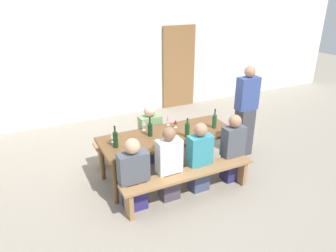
% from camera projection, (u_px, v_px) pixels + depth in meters
% --- Properties ---
extents(ground_plane, '(24.00, 24.00, 0.00)m').
position_uv_depth(ground_plane, '(168.00, 174.00, 5.29)').
color(ground_plane, gray).
extents(back_wall, '(14.00, 0.20, 3.20)m').
position_uv_depth(back_wall, '(109.00, 50.00, 7.23)').
color(back_wall, white).
rests_on(back_wall, ground).
extents(wooden_door, '(0.90, 0.06, 2.10)m').
position_uv_depth(wooden_door, '(179.00, 67.00, 8.06)').
color(wooden_door, olive).
rests_on(wooden_door, ground).
extents(tasting_table, '(2.19, 0.84, 0.75)m').
position_uv_depth(tasting_table, '(168.00, 139.00, 5.02)').
color(tasting_table, brown).
rests_on(tasting_table, ground).
extents(bench_near, '(2.09, 0.30, 0.45)m').
position_uv_depth(bench_near, '(190.00, 177.00, 4.56)').
color(bench_near, '#9E7247').
rests_on(bench_near, ground).
extents(bench_far, '(2.09, 0.30, 0.45)m').
position_uv_depth(bench_far, '(151.00, 139.00, 5.74)').
color(bench_far, '#9E7247').
rests_on(bench_far, ground).
extents(wine_bottle_0, '(0.08, 0.08, 0.32)m').
position_uv_depth(wine_bottle_0, '(150.00, 129.00, 4.91)').
color(wine_bottle_0, '#143319').
rests_on(wine_bottle_0, tasting_table).
extents(wine_bottle_1, '(0.08, 0.08, 0.32)m').
position_uv_depth(wine_bottle_1, '(187.00, 130.00, 4.86)').
color(wine_bottle_1, '#194723').
rests_on(wine_bottle_1, tasting_table).
extents(wine_bottle_2, '(0.07, 0.07, 0.34)m').
position_uv_depth(wine_bottle_2, '(115.00, 139.00, 4.54)').
color(wine_bottle_2, '#143319').
rests_on(wine_bottle_2, tasting_table).
extents(wine_bottle_3, '(0.07, 0.07, 0.34)m').
position_uv_depth(wine_bottle_3, '(214.00, 121.00, 5.19)').
color(wine_bottle_3, '#234C2D').
rests_on(wine_bottle_3, tasting_table).
extents(wine_glass_0, '(0.06, 0.06, 0.14)m').
position_uv_depth(wine_glass_0, '(175.00, 122.00, 5.21)').
color(wine_glass_0, silver).
rests_on(wine_glass_0, tasting_table).
extents(wine_glass_1, '(0.07, 0.07, 0.19)m').
position_uv_depth(wine_glass_1, '(168.00, 118.00, 5.29)').
color(wine_glass_1, silver).
rests_on(wine_glass_1, tasting_table).
extents(wine_glass_2, '(0.07, 0.07, 0.17)m').
position_uv_depth(wine_glass_2, '(144.00, 123.00, 5.10)').
color(wine_glass_2, silver).
rests_on(wine_glass_2, tasting_table).
extents(wine_glass_3, '(0.07, 0.07, 0.16)m').
position_uv_depth(wine_glass_3, '(113.00, 135.00, 4.70)').
color(wine_glass_3, silver).
rests_on(wine_glass_3, tasting_table).
extents(seated_guest_near_0, '(0.42, 0.24, 1.09)m').
position_uv_depth(seated_guest_near_0, '(134.00, 176.00, 4.29)').
color(seated_guest_near_0, navy).
rests_on(seated_guest_near_0, ground).
extents(seated_guest_near_1, '(0.36, 0.24, 1.15)m').
position_uv_depth(seated_guest_near_1, '(169.00, 166.00, 4.50)').
color(seated_guest_near_1, '#453F4B').
rests_on(seated_guest_near_1, ground).
extents(seated_guest_near_2, '(0.36, 0.24, 1.12)m').
position_uv_depth(seated_guest_near_2, '(199.00, 159.00, 4.71)').
color(seated_guest_near_2, '#3E496A').
rests_on(seated_guest_near_2, ground).
extents(seated_guest_near_3, '(0.35, 0.24, 1.14)m').
position_uv_depth(seated_guest_near_3, '(232.00, 150.00, 4.96)').
color(seated_guest_near_3, navy).
rests_on(seated_guest_near_3, ground).
extents(seated_guest_far_0, '(0.39, 0.24, 1.09)m').
position_uv_depth(seated_guest_far_0, '(150.00, 135.00, 5.52)').
color(seated_guest_far_0, '#444C6E').
rests_on(seated_guest_far_0, ground).
extents(standing_host, '(0.39, 0.24, 1.69)m').
position_uv_depth(standing_host, '(245.00, 114.00, 5.66)').
color(standing_host, '#404147').
rests_on(standing_host, ground).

